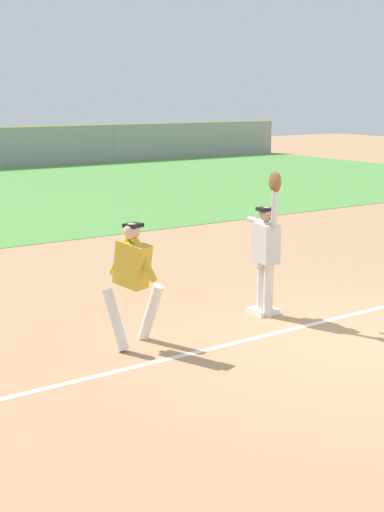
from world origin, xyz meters
name	(u,v)px	position (x,y,z in m)	size (l,w,h in m)	color
ground_plane	(353,343)	(0.00, 0.00, 0.00)	(81.63, 81.63, 0.00)	tan
chalk_foul_line	(51,387)	(-4.12, 0.90, 0.00)	(12.00, 0.10, 0.01)	white
first_base	(263,311)	(-0.12, 1.80, 0.04)	(0.38, 0.38, 0.08)	white
fielder	(267,245)	(-0.17, 1.71, 1.12)	(0.33, 0.90, 2.28)	silver
runner	(133,275)	(-2.58, 1.63, 1.00)	(0.87, 0.82, 1.72)	white
baseball	(280,188)	(0.03, 1.66, 1.99)	(0.07, 0.07, 0.07)	white
parked_car_blue	(1,148)	(5.94, 30.57, 0.67)	(4.52, 2.35, 1.25)	#23389E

